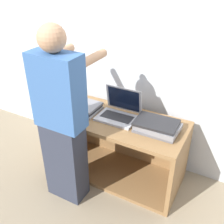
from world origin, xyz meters
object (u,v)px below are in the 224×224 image
object	(u,v)px
person	(62,122)
laptop_stack_right	(157,126)
laptop_open	(119,112)
laptop_stack_left	(81,106)

from	to	relation	value
person	laptop_stack_right	bearing A→B (deg)	33.70
laptop_open	laptop_stack_left	bearing A→B (deg)	-172.80
laptop_stack_right	person	distance (m)	0.80
laptop_stack_left	person	size ratio (longest dim) A/B	0.24
laptop_open	laptop_stack_right	distance (m)	0.40
laptop_open	laptop_stack_right	size ratio (longest dim) A/B	0.93
laptop_stack_left	laptop_stack_right	size ratio (longest dim) A/B	0.97
laptop_stack_left	person	world-z (taller)	person
laptop_stack_left	person	bearing A→B (deg)	-74.55
laptop_stack_left	laptop_stack_right	world-z (taller)	laptop_stack_right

